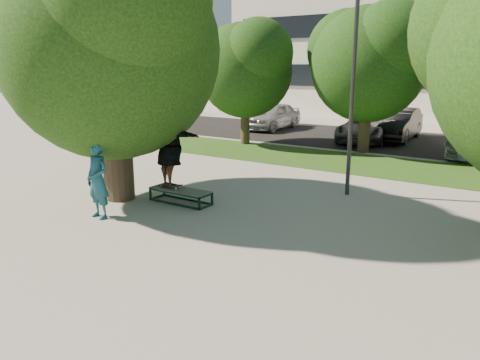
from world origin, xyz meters
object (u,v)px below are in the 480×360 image
Objects in this scene: car_grey at (365,128)px; bystander at (98,180)px; tree_left at (110,36)px; lamppost at (353,85)px; car_silver_a at (273,116)px; car_dark at (396,124)px; grind_box at (181,196)px.

bystander is at bearing -103.15° from car_grey.
tree_left is at bearing 127.75° from bystander.
lamppost is 14.89m from car_silver_a.
tree_left is 14.60m from car_grey.
tree_left is 1.54× the size of car_silver_a.
tree_left is 1.16× the size of lamppost.
tree_left is 1.45× the size of car_dark.
car_dark is at bearing 86.66° from bystander.
tree_left is 4.63m from grind_box.
grind_box is 15.90m from car_silver_a.
tree_left is 6.70m from lamppost.
car_dark is 1.73m from car_grey.
bystander is 0.39× the size of car_dark.
lamppost reaches higher than grind_box.
bystander is at bearing -110.28° from grind_box.
grind_box is at bearing -100.55° from car_grey.
lamppost reaches higher than car_silver_a.
tree_left is at bearing -143.58° from lamppost.
car_grey is (2.29, 13.93, -3.76)m from tree_left.
tree_left reaches higher than grind_box.
grind_box is 0.39× the size of car_silver_a.
car_grey is (-3.00, 10.02, -2.49)m from lamppost.
grind_box is 0.37× the size of car_dark.
car_silver_a reaches higher than car_grey.
lamppost is 10.75m from car_grey.
lamppost is at bearing 56.90° from bystander.
car_dark is (-1.84, 11.30, -2.34)m from lamppost.
bystander is 0.42× the size of car_silver_a.
grind_box is at bearing 74.68° from bystander.
car_silver_a is at bearing 158.08° from car_grey.
lamppost is (5.29, 3.91, -1.27)m from tree_left.
lamppost is at bearing -52.74° from car_silver_a.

